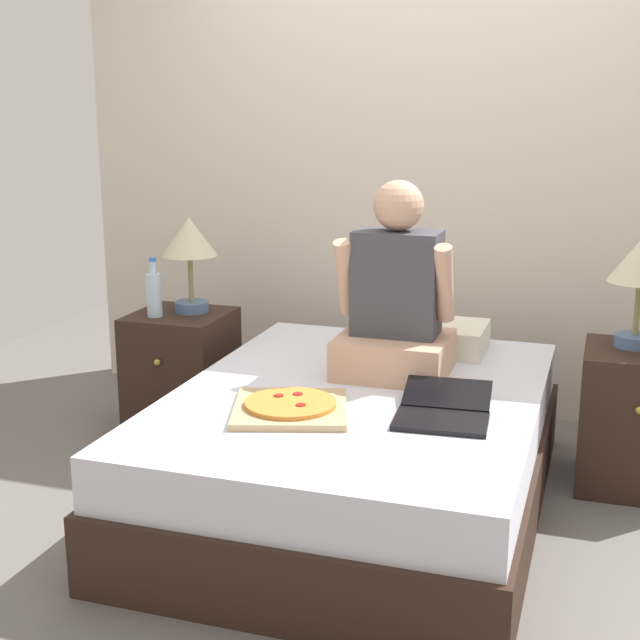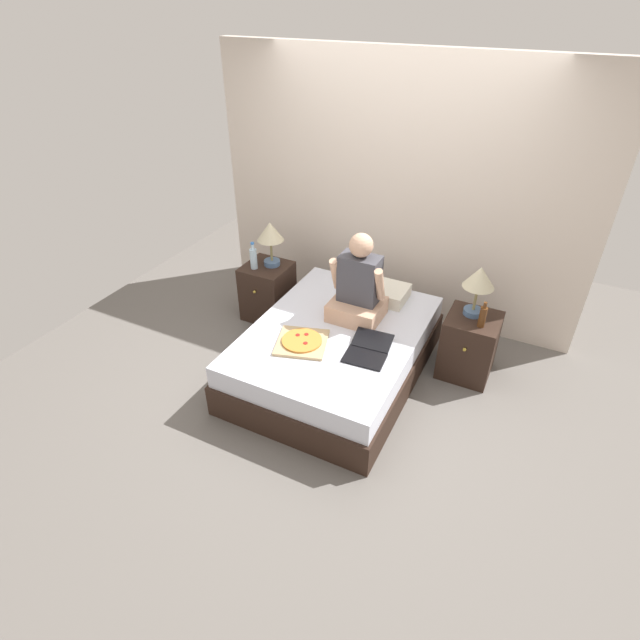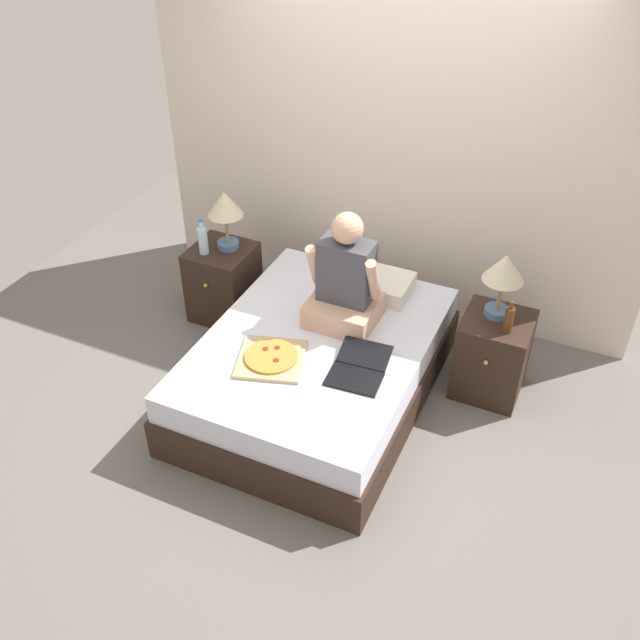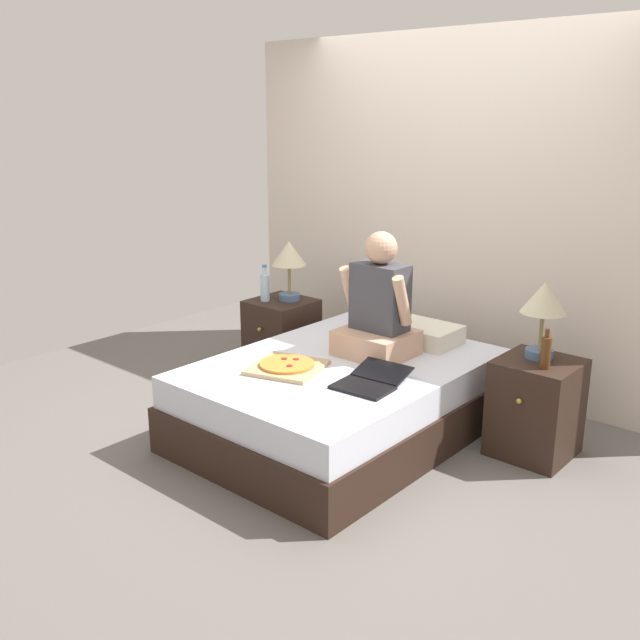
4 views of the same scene
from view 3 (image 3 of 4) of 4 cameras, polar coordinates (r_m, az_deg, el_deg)
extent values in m
plane|color=#66605B|center=(4.86, -0.25, -5.92)|extent=(5.70, 5.70, 0.00)
cube|color=beige|center=(5.19, 5.92, 13.47)|extent=(3.70, 0.12, 2.50)
cube|color=black|center=(4.77, -0.25, -4.68)|extent=(1.39, 1.88, 0.28)
cube|color=silver|center=(4.61, -0.26, -2.47)|extent=(1.35, 1.83, 0.20)
cube|color=black|center=(5.45, -7.72, 3.02)|extent=(0.44, 0.44, 0.58)
sphere|color=gold|center=(5.23, -9.14, 2.75)|extent=(0.03, 0.03, 0.03)
cylinder|color=#4C6B93|center=(5.30, -7.35, 6.02)|extent=(0.16, 0.16, 0.05)
cylinder|color=olive|center=(5.23, -7.47, 7.29)|extent=(0.02, 0.02, 0.22)
cone|color=beige|center=(5.13, -7.65, 9.22)|extent=(0.26, 0.26, 0.18)
cylinder|color=silver|center=(5.22, -9.34, 6.27)|extent=(0.07, 0.07, 0.20)
cylinder|color=silver|center=(5.15, -9.48, 7.51)|extent=(0.03, 0.03, 0.06)
cylinder|color=blue|center=(5.14, -9.52, 7.86)|extent=(0.04, 0.04, 0.02)
cube|color=black|center=(4.85, 13.61, -2.73)|extent=(0.44, 0.44, 0.58)
sphere|color=gold|center=(4.60, 13.13, -3.34)|extent=(0.03, 0.03, 0.03)
cylinder|color=#4C6B93|center=(4.70, 13.95, 0.67)|extent=(0.16, 0.16, 0.05)
cylinder|color=olive|center=(4.63, 14.19, 2.02)|extent=(0.02, 0.02, 0.22)
cone|color=beige|center=(4.52, 14.57, 4.09)|extent=(0.26, 0.26, 0.18)
cylinder|color=#512D14|center=(4.54, 14.85, -0.01)|extent=(0.06, 0.06, 0.18)
cylinder|color=#512D14|center=(4.47, 15.08, 1.17)|extent=(0.03, 0.03, 0.05)
cube|color=silver|center=(4.97, 4.30, 2.97)|extent=(0.52, 0.34, 0.12)
cube|color=tan|center=(4.66, 1.89, 0.77)|extent=(0.44, 0.40, 0.16)
cube|color=#3F3F47|center=(4.52, 2.11, 3.94)|extent=(0.34, 0.20, 0.42)
sphere|color=tan|center=(4.35, 2.20, 7.35)|extent=(0.20, 0.20, 0.20)
cylinder|color=tan|center=(4.53, -0.46, 4.42)|extent=(0.07, 0.18, 0.32)
cylinder|color=tan|center=(4.41, 4.26, 3.24)|extent=(0.07, 0.18, 0.32)
cube|color=black|center=(4.25, 2.76, -4.74)|extent=(0.34, 0.24, 0.02)
cube|color=black|center=(4.38, 3.61, -2.70)|extent=(0.33, 0.22, 0.06)
cube|color=tan|center=(4.39, -3.92, -3.13)|extent=(0.50, 0.50, 0.03)
cylinder|color=#CC7F33|center=(4.37, -3.93, -2.92)|extent=(0.33, 0.33, 0.02)
cylinder|color=maroon|center=(4.42, -4.39, -2.31)|extent=(0.04, 0.04, 0.00)
cylinder|color=maroon|center=(4.33, -3.54, -3.23)|extent=(0.04, 0.04, 0.00)
cylinder|color=maroon|center=(4.42, -3.46, -2.22)|extent=(0.04, 0.04, 0.00)
camera|label=1|loc=(1.87, -21.77, -39.70)|focal=50.00mm
camera|label=2|loc=(0.41, -5.33, -40.05)|focal=28.00mm
camera|label=4|loc=(1.75, 64.87, -50.32)|focal=40.00mm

